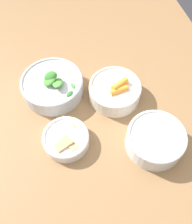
{
  "coord_description": "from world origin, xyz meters",
  "views": [
    {
      "loc": [
        0.4,
        -0.09,
        1.42
      ],
      "look_at": [
        0.02,
        0.01,
        0.77
      ],
      "focal_mm": 40.0,
      "sensor_mm": 36.0,
      "label": 1
    }
  ],
  "objects": [
    {
      "name": "ground_plane",
      "position": [
        0.0,
        0.0,
        0.0
      ],
      "size": [
        10.0,
        10.0,
        0.0
      ],
      "primitive_type": "plane",
      "color": "#2D2D33"
    },
    {
      "name": "bowl_cookies",
      "position": [
        0.08,
        -0.09,
        0.76
      ],
      "size": [
        0.14,
        0.13,
        0.04
      ],
      "color": "white",
      "rests_on": "dining_table"
    },
    {
      "name": "bowl_greens",
      "position": [
        -0.11,
        -0.1,
        0.78
      ],
      "size": [
        0.2,
        0.2,
        0.1
      ],
      "color": "silver",
      "rests_on": "dining_table"
    },
    {
      "name": "dining_table",
      "position": [
        0.0,
        0.0,
        0.65
      ],
      "size": [
        1.36,
        1.0,
        0.74
      ],
      "color": "olive",
      "rests_on": "ground_plane"
    },
    {
      "name": "bowl_beans_hotdog",
      "position": [
        0.15,
        0.15,
        0.77
      ],
      "size": [
        0.16,
        0.16,
        0.06
      ],
      "color": "silver",
      "rests_on": "dining_table"
    },
    {
      "name": "bowl_carrots",
      "position": [
        -0.04,
        0.09,
        0.78
      ],
      "size": [
        0.17,
        0.17,
        0.07
      ],
      "color": "silver",
      "rests_on": "dining_table"
    }
  ]
}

